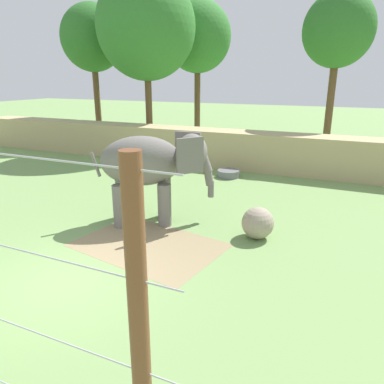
{
  "coord_description": "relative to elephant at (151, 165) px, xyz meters",
  "views": [
    {
      "loc": [
        6.03,
        -5.81,
        4.77
      ],
      "look_at": [
        1.72,
        3.85,
        1.4
      ],
      "focal_mm": 33.92,
      "sensor_mm": 36.0,
      "label": 1
    }
  ],
  "objects": [
    {
      "name": "ground_plane",
      "position": [
        -0.04,
        -4.29,
        -1.99
      ],
      "size": [
        120.0,
        120.0,
        0.0
      ],
      "primitive_type": "plane",
      "color": "#759956"
    },
    {
      "name": "dirt_patch",
      "position": [
        0.83,
        -1.7,
        -1.99
      ],
      "size": [
        4.63,
        3.58,
        0.01
      ],
      "primitive_type": "cube",
      "rotation": [
        0.0,
        0.0,
        -0.18
      ],
      "color": "#937F5B",
      "rests_on": "ground"
    },
    {
      "name": "embankment_wall",
      "position": [
        -0.04,
        8.75,
        -1.01
      ],
      "size": [
        36.0,
        1.8,
        1.97
      ],
      "primitive_type": "cube",
      "color": "tan",
      "rests_on": "ground"
    },
    {
      "name": "elephant",
      "position": [
        0.0,
        0.0,
        0.0
      ],
      "size": [
        3.71,
        2.77,
        3.01
      ],
      "color": "slate",
      "rests_on": "ground"
    },
    {
      "name": "enrichment_ball",
      "position": [
        3.64,
        0.12,
        -1.5
      ],
      "size": [
        0.99,
        0.99,
        0.99
      ],
      "primitive_type": "sphere",
      "color": "gray",
      "rests_on": "ground"
    },
    {
      "name": "water_tub",
      "position": [
        0.53,
        6.57,
        -1.81
      ],
      "size": [
        1.1,
        1.1,
        0.35
      ],
      "color": "slate",
      "rests_on": "ground"
    },
    {
      "name": "tree_far_left",
      "position": [
        4.45,
        13.91,
        5.27
      ],
      "size": [
        4.02,
        4.02,
        9.45
      ],
      "color": "brown",
      "rests_on": "ground"
    },
    {
      "name": "tree_left_of_centre",
      "position": [
        -11.75,
        12.36,
        5.35
      ],
      "size": [
        4.42,
        4.42,
        9.73
      ],
      "color": "brown",
      "rests_on": "ground"
    },
    {
      "name": "tree_behind_wall",
      "position": [
        -6.8,
        11.45,
        5.76
      ],
      "size": [
        6.25,
        6.25,
        11.05
      ],
      "color": "brown",
      "rests_on": "ground"
    },
    {
      "name": "tree_right_of_centre",
      "position": [
        -5.14,
        15.84,
        5.49
      ],
      "size": [
        4.81,
        4.81,
        10.06
      ],
      "color": "brown",
      "rests_on": "ground"
    }
  ]
}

